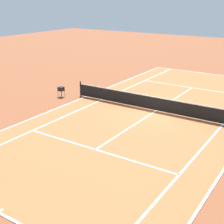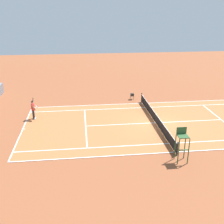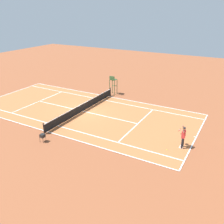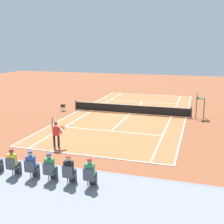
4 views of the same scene
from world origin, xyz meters
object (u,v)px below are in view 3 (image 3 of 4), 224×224
(tennis_ball, at_px, (167,150))
(umpire_chair, at_px, (113,83))
(ball_hopper, at_px, (42,136))
(tennis_player, at_px, (183,137))

(tennis_ball, distance_m, umpire_chair, 14.38)
(umpire_chair, bearing_deg, ball_hopper, 3.64)
(ball_hopper, bearing_deg, tennis_player, 114.40)
(tennis_ball, height_order, umpire_chair, umpire_chair)
(tennis_player, bearing_deg, umpire_chair, -128.50)
(tennis_player, relative_size, umpire_chair, 0.85)
(tennis_ball, bearing_deg, ball_hopper, -68.39)
(tennis_player, height_order, tennis_ball, tennis_player)
(tennis_player, bearing_deg, tennis_ball, -43.78)
(tennis_player, xyz_separation_m, tennis_ball, (0.96, -0.92, -0.96))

